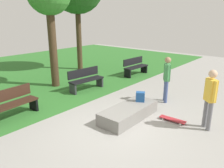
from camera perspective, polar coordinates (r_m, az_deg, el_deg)
name	(u,v)px	position (r m, az deg, el deg)	size (l,w,h in m)	color
ground_plane	(114,127)	(6.54, 0.64, -10.92)	(28.00, 28.00, 0.00)	gray
concrete_ledge	(129,112)	(6.98, 4.33, -7.31)	(2.09, 0.84, 0.39)	gray
backpack_on_ledge	(140,97)	(7.30, 7.32, -3.27)	(0.28, 0.20, 0.32)	#1E4C8C
skater_performing_trick	(210,95)	(6.61, 23.93, -2.66)	(0.36, 0.37, 1.72)	slate
skater_watching	(167,76)	(8.28, 13.91, 1.99)	(0.38, 0.35, 1.69)	#3F5184
skateboard_by_ledge	(173,119)	(7.06, 15.31, -8.78)	(0.23, 0.81, 0.08)	#A5262D
park_bench_center_lawn	(11,103)	(7.60, -24.54, -4.47)	(1.63, 0.61, 0.91)	#331E14
park_bench_far_left	(135,66)	(12.04, 5.99, 4.60)	(1.62, 0.55, 0.91)	black
park_bench_far_right	(86,79)	(9.59, -6.78, 1.32)	(1.64, 0.61, 0.91)	black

